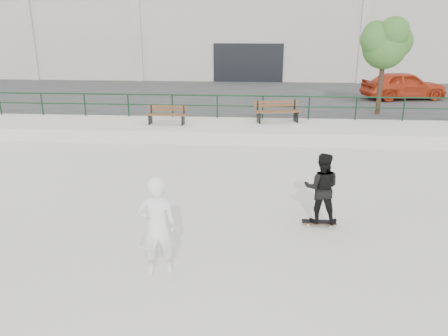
# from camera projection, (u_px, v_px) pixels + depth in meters

# --- Properties ---
(ground) EXTENTS (120.00, 120.00, 0.00)m
(ground) POSITION_uv_depth(u_px,v_px,m) (217.00, 245.00, 9.21)
(ground) COLOR #B3AFA4
(ground) RESTS_ON ground
(ledge) EXTENTS (30.00, 3.00, 0.50)m
(ledge) POSITION_uv_depth(u_px,v_px,m) (238.00, 131.00, 18.13)
(ledge) COLOR silver
(ledge) RESTS_ON ground
(parking_strip) EXTENTS (60.00, 14.00, 0.50)m
(parking_strip) POSITION_uv_depth(u_px,v_px,m) (245.00, 98.00, 26.18)
(parking_strip) COLOR #303030
(parking_strip) RESTS_ON ground
(railing) EXTENTS (28.00, 0.06, 1.03)m
(railing) POSITION_uv_depth(u_px,v_px,m) (240.00, 102.00, 19.05)
(railing) COLOR #12321C
(railing) RESTS_ON ledge
(commercial_building) EXTENTS (44.20, 16.33, 8.00)m
(commercial_building) POSITION_uv_depth(u_px,v_px,m) (251.00, 23.00, 38.09)
(commercial_building) COLOR beige
(commercial_building) RESTS_ON ground
(bench_left) EXTENTS (1.68, 0.53, 0.77)m
(bench_left) POSITION_uv_depth(u_px,v_px,m) (167.00, 115.00, 18.08)
(bench_left) COLOR brown
(bench_left) RESTS_ON ledge
(bench_right) EXTENTS (2.01, 0.95, 0.89)m
(bench_right) POSITION_uv_depth(u_px,v_px,m) (277.00, 112.00, 18.45)
(bench_right) COLOR brown
(bench_right) RESTS_ON ledge
(tree) EXTENTS (2.42, 2.15, 4.30)m
(tree) POSITION_uv_depth(u_px,v_px,m) (386.00, 42.00, 19.19)
(tree) COLOR #472D23
(tree) RESTS_ON parking_strip
(red_car) EXTENTS (4.79, 2.74, 1.54)m
(red_car) POSITION_uv_depth(u_px,v_px,m) (404.00, 85.00, 24.06)
(red_car) COLOR #BC3417
(red_car) RESTS_ON parking_strip
(skateboard) EXTENTS (0.78, 0.23, 0.09)m
(skateboard) POSITION_uv_depth(u_px,v_px,m) (319.00, 222.00, 10.11)
(skateboard) COLOR black
(skateboard) RESTS_ON ground
(standing_skater) EXTENTS (0.87, 0.72, 1.64)m
(standing_skater) POSITION_uv_depth(u_px,v_px,m) (322.00, 188.00, 9.84)
(standing_skater) COLOR black
(standing_skater) RESTS_ON skateboard
(seated_skater) EXTENTS (0.78, 0.60, 1.90)m
(seated_skater) POSITION_uv_depth(u_px,v_px,m) (157.00, 227.00, 7.88)
(seated_skater) COLOR white
(seated_skater) RESTS_ON ground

